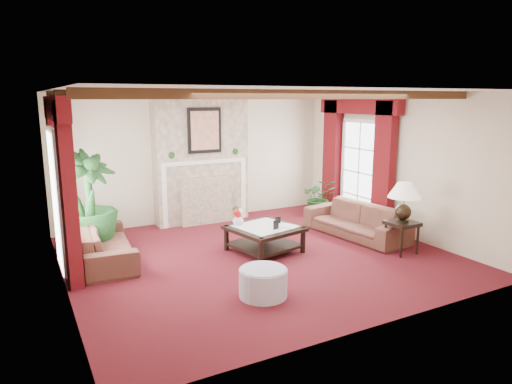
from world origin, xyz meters
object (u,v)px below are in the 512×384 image
sofa_left (105,237)px  coffee_table (264,239)px  sofa_right (356,215)px  side_table (401,237)px  ottoman (263,283)px  potted_palm (89,223)px

sofa_left → coffee_table: (2.49, -0.83, -0.17)m
sofa_right → side_table: size_ratio=3.92×
sofa_right → side_table: sofa_right is taller
sofa_left → ottoman: sofa_left is taller
coffee_table → ottoman: (-0.90, -1.59, -0.03)m
sofa_right → side_table: 1.13m
sofa_left → ottoman: bearing=-142.4°
sofa_left → side_table: (4.51, -1.99, -0.11)m
sofa_right → potted_palm: (-4.61, 1.47, 0.08)m
potted_palm → coffee_table: size_ratio=1.87×
sofa_right → side_table: (0.05, -1.12, -0.13)m
sofa_left → side_table: sofa_left is taller
sofa_left → side_table: size_ratio=3.69×
sofa_right → ottoman: bearing=-68.7°
coffee_table → side_table: 2.33m
potted_palm → ottoman: (1.73, -3.02, -0.30)m
sofa_right → coffee_table: sofa_right is taller
side_table → sofa_left: bearing=156.2°
sofa_left → sofa_right: size_ratio=0.94×
coffee_table → side_table: side_table is taller
ottoman → coffee_table: bearing=60.4°
sofa_left → ottoman: size_ratio=3.14×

